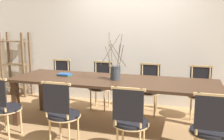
{
  "coord_description": "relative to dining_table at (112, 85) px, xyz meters",
  "views": [
    {
      "loc": [
        1.1,
        -3.63,
        1.61
      ],
      "look_at": [
        0.0,
        0.0,
        0.93
      ],
      "focal_mm": 40.0,
      "sensor_mm": 36.0,
      "label": 1
    }
  ],
  "objects": [
    {
      "name": "chair_near_left",
      "position": [
        -0.44,
        -0.83,
        -0.21
      ],
      "size": [
        0.45,
        0.45,
        0.92
      ],
      "color": "black",
      "rests_on": "ground_plane"
    },
    {
      "name": "chair_near_leftend",
      "position": [
        -1.38,
        -0.83,
        -0.21
      ],
      "size": [
        0.45,
        0.45,
        0.92
      ],
      "color": "black",
      "rests_on": "ground_plane"
    },
    {
      "name": "shelving_rack",
      "position": [
        -2.66,
        1.15,
        0.03
      ],
      "size": [
        0.63,
        0.3,
        1.45
      ],
      "color": "brown",
      "rests_on": "ground_plane"
    },
    {
      "name": "chair_near_right",
      "position": [
        1.39,
        -0.83,
        -0.21
      ],
      "size": [
        0.45,
        0.45,
        0.92
      ],
      "color": "black",
      "rests_on": "ground_plane"
    },
    {
      "name": "chair_far_center",
      "position": [
        0.46,
        0.83,
        -0.21
      ],
      "size": [
        0.45,
        0.45,
        0.92
      ],
      "rotation": [
        0.0,
        0.0,
        3.14
      ],
      "color": "black",
      "rests_on": "ground_plane"
    },
    {
      "name": "chair_far_right",
      "position": [
        1.35,
        0.83,
        -0.21
      ],
      "size": [
        0.45,
        0.45,
        0.92
      ],
      "rotation": [
        0.0,
        0.0,
        3.14
      ],
      "color": "black",
      "rests_on": "ground_plane"
    },
    {
      "name": "vase_centerpiece",
      "position": [
        0.05,
        0.0,
        0.21
      ],
      "size": [
        0.43,
        0.43,
        0.73
      ],
      "color": "#33383D",
      "rests_on": "dining_table"
    },
    {
      "name": "wall_rear",
      "position": [
        0.0,
        1.37,
        0.9
      ],
      "size": [
        12.0,
        0.06,
        3.2
      ],
      "color": "silver",
      "rests_on": "ground_plane"
    },
    {
      "name": "chair_near_center",
      "position": [
        0.48,
        -0.83,
        -0.21
      ],
      "size": [
        0.45,
        0.45,
        0.92
      ],
      "color": "black",
      "rests_on": "ground_plane"
    },
    {
      "name": "book_stack",
      "position": [
        -0.86,
        0.07,
        0.1
      ],
      "size": [
        0.23,
        0.18,
        0.03
      ],
      "color": "#1E6B4C",
      "rests_on": "dining_table"
    },
    {
      "name": "chair_far_left",
      "position": [
        -0.48,
        0.83,
        -0.21
      ],
      "size": [
        0.45,
        0.45,
        0.92
      ],
      "rotation": [
        0.0,
        0.0,
        3.14
      ],
      "color": "black",
      "rests_on": "ground_plane"
    },
    {
      "name": "dining_table",
      "position": [
        0.0,
        0.0,
        0.0
      ],
      "size": [
        3.23,
        0.98,
        0.78
      ],
      "color": "#422B1C",
      "rests_on": "ground_plane"
    },
    {
      "name": "ground_plane",
      "position": [
        0.0,
        0.0,
        -0.7
      ],
      "size": [
        16.0,
        16.0,
        0.0
      ],
      "primitive_type": "plane",
      "color": "#A87F51"
    },
    {
      "name": "chair_far_leftend",
      "position": [
        -1.38,
        0.83,
        -0.21
      ],
      "size": [
        0.45,
        0.45,
        0.92
      ],
      "rotation": [
        0.0,
        0.0,
        3.14
      ],
      "color": "black",
      "rests_on": "ground_plane"
    }
  ]
}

